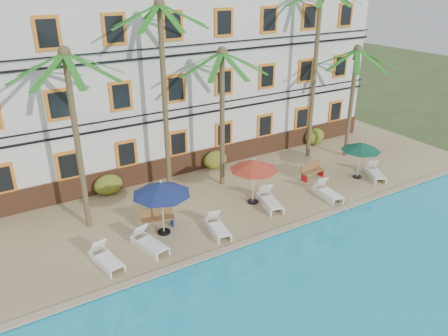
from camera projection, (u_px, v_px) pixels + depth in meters
ground at (273, 225)px, 20.54m from camera, size 100.00×100.00×0.00m
pool_deck at (219, 183)px, 24.39m from camera, size 30.00×12.00×0.25m
swimming_pool at (397, 313)px, 15.03m from camera, size 26.00×12.00×0.20m
pool_coping at (286, 228)px, 19.72m from camera, size 30.00×0.35×0.06m
hotel_building at (176, 73)px, 26.15m from camera, size 25.40×6.44×10.22m
palm_a at (74, 117)px, 17.89m from camera, size 4.57×4.57×8.04m
palm_b at (163, 77)px, 20.69m from camera, size 4.57×4.57×9.62m
palm_c at (222, 98)px, 22.07m from camera, size 4.57×4.57×7.37m
palm_d at (316, 52)px, 25.11m from camera, size 4.57×4.57×10.29m
palm_e at (353, 85)px, 25.97m from camera, size 4.57×4.57×6.87m
shrub_left at (108, 185)px, 22.64m from camera, size 1.50×0.90×1.10m
shrub_mid at (215, 160)px, 25.70m from camera, size 1.50×0.90×1.10m
shrub_right at (315, 136)px, 29.39m from camera, size 1.50×0.90×1.10m
umbrella_blue at (161, 189)px, 18.57m from camera, size 2.57×2.57×2.57m
umbrella_red at (254, 165)px, 21.22m from camera, size 2.41×2.41×2.41m
umbrella_green at (361, 147)px, 24.01m from camera, size 2.19×2.19×2.19m
lounger_a at (106, 258)px, 17.23m from camera, size 0.97×1.94×0.88m
lounger_b at (149, 242)px, 18.24m from camera, size 1.11×2.03×0.91m
lounger_c at (217, 227)px, 19.39m from camera, size 0.94×1.89×0.86m
lounger_d at (269, 200)px, 21.60m from camera, size 1.19×2.11×0.94m
lounger_e at (327, 192)px, 22.48m from camera, size 0.90×1.93×0.88m
lounger_f at (375, 173)px, 24.67m from camera, size 1.43×1.90×0.86m
bench_left at (158, 217)px, 19.77m from camera, size 1.57×0.78×0.93m
bench_right at (312, 170)px, 24.50m from camera, size 1.53×0.59×0.93m
pool_ladder at (346, 209)px, 21.41m from camera, size 0.54×0.74×0.74m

